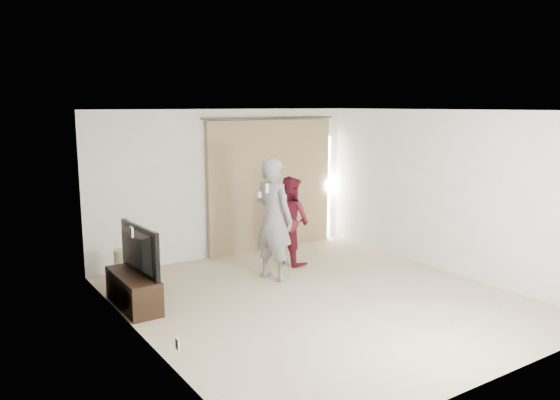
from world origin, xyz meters
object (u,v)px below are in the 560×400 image
(person_woman, at_px, (290,220))
(person_man, at_px, (273,219))
(tv_console, at_px, (133,291))
(tv, at_px, (132,251))

(person_woman, bearing_deg, person_man, -141.39)
(tv_console, bearing_deg, person_woman, 10.62)
(tv, height_order, person_man, person_man)
(tv, relative_size, person_man, 0.60)
(person_man, distance_m, person_woman, 0.91)
(tv_console, bearing_deg, person_man, -0.23)
(tv, height_order, person_woman, person_woman)
(tv_console, bearing_deg, tv, 0.00)
(person_woman, bearing_deg, tv_console, -169.38)
(tv, bearing_deg, person_woman, -82.98)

